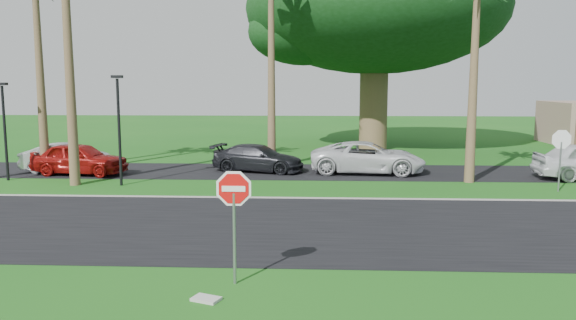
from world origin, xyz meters
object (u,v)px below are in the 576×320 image
(stop_sign_far, at_px, (561,148))
(car_red, at_px, (80,159))
(car_silver, at_px, (66,158))
(stop_sign_near, at_px, (234,204))
(car_dark, at_px, (258,158))
(car_minivan, at_px, (368,158))

(stop_sign_far, xyz_separation_m, car_red, (-20.89, 3.12, -1.02))
(stop_sign_far, relative_size, car_silver, 0.63)
(stop_sign_near, bearing_deg, stop_sign_far, 43.73)
(car_silver, distance_m, car_red, 1.34)
(stop_sign_near, xyz_separation_m, car_dark, (-1.05, 15.48, -1.12))
(stop_sign_far, bearing_deg, car_silver, -10.30)
(car_minivan, bearing_deg, car_dark, 92.25)
(car_silver, bearing_deg, car_minivan, -96.55)
(car_minivan, bearing_deg, stop_sign_far, -115.16)
(stop_sign_near, relative_size, car_dark, 0.58)
(car_silver, xyz_separation_m, car_minivan, (14.68, 0.23, 0.07))
(car_red, xyz_separation_m, car_dark, (8.34, 1.35, -0.10))
(car_dark, bearing_deg, car_red, 113.51)
(car_silver, bearing_deg, stop_sign_near, -152.65)
(stop_sign_near, height_order, car_red, stop_sign_near)
(stop_sign_near, relative_size, stop_sign_far, 1.00)
(stop_sign_near, height_order, stop_sign_far, same)
(stop_sign_near, distance_m, car_silver, 18.28)
(stop_sign_far, height_order, car_red, stop_sign_far)
(car_minivan, bearing_deg, car_red, 99.64)
(car_dark, distance_m, car_minivan, 5.33)
(stop_sign_far, xyz_separation_m, car_minivan, (-7.23, 4.21, -1.02))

